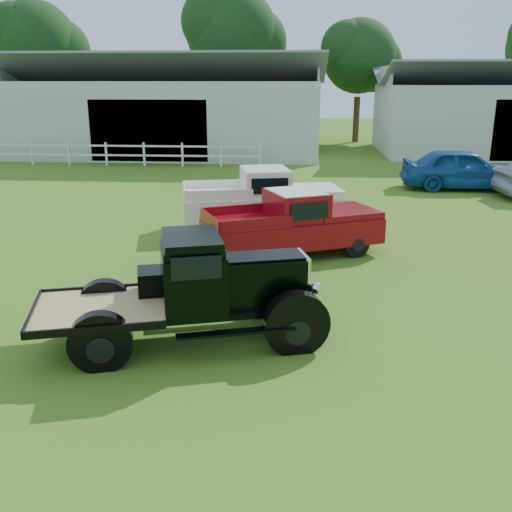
# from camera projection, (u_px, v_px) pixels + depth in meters

# --- Properties ---
(ground) EXTENTS (120.00, 120.00, 0.00)m
(ground) POSITION_uv_depth(u_px,v_px,m) (240.00, 333.00, 10.02)
(ground) COLOR #47701D
(shed_left) EXTENTS (18.80, 10.20, 5.60)m
(shed_left) POSITION_uv_depth(u_px,v_px,m) (168.00, 105.00, 34.46)
(shed_left) COLOR silver
(shed_left) RESTS_ON ground
(fence_rail) EXTENTS (14.20, 0.16, 1.20)m
(fence_rail) POSITION_uv_depth(u_px,v_px,m) (125.00, 154.00, 29.47)
(fence_rail) COLOR white
(fence_rail) RESTS_ON ground
(tree_a) EXTENTS (6.30, 6.30, 10.50)m
(tree_a) POSITION_uv_depth(u_px,v_px,m) (38.00, 66.00, 41.19)
(tree_a) COLOR black
(tree_a) RESTS_ON ground
(tree_b) EXTENTS (6.90, 6.90, 11.50)m
(tree_b) POSITION_uv_depth(u_px,v_px,m) (232.00, 59.00, 41.00)
(tree_b) COLOR black
(tree_b) RESTS_ON ground
(tree_c) EXTENTS (5.40, 5.40, 9.00)m
(tree_c) POSITION_uv_depth(u_px,v_px,m) (358.00, 77.00, 39.78)
(tree_c) COLOR black
(tree_c) RESTS_ON ground
(vintage_flatbed) EXTENTS (5.02, 3.06, 1.86)m
(vintage_flatbed) POSITION_uv_depth(u_px,v_px,m) (188.00, 290.00, 9.44)
(vintage_flatbed) COLOR black
(vintage_flatbed) RESTS_ON ground
(red_pickup) EXTENTS (4.86, 3.50, 1.66)m
(red_pickup) POSITION_uv_depth(u_px,v_px,m) (292.00, 223.00, 14.24)
(red_pickup) COLOR maroon
(red_pickup) RESTS_ON ground
(white_pickup) EXTENTS (5.10, 2.86, 1.77)m
(white_pickup) POSITION_uv_depth(u_px,v_px,m) (262.00, 199.00, 16.82)
(white_pickup) COLOR white
(white_pickup) RESTS_ON ground
(misc_car_blue) EXTENTS (4.90, 2.10, 1.65)m
(misc_car_blue) POSITION_uv_depth(u_px,v_px,m) (463.00, 169.00, 23.01)
(misc_car_blue) COLOR #1A4A89
(misc_car_blue) RESTS_ON ground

